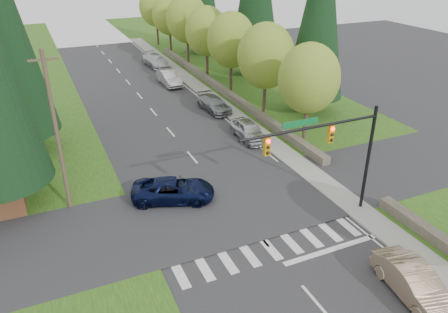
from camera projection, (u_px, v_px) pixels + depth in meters
ground at (303, 287)px, 21.23m from camera, size 120.00×120.00×0.00m
grass_east at (302, 114)px, 42.32m from camera, size 14.00×110.00×0.06m
grass_west at (9, 164)px, 32.81m from camera, size 14.00×110.00×0.06m
cross_street at (233, 205)px, 27.77m from camera, size 120.00×8.00×0.10m
sidewalk_east at (236, 116)px, 41.71m from camera, size 1.80×80.00×0.13m
curb_east at (228, 117)px, 41.40m from camera, size 0.20×80.00×0.13m
stone_wall_north at (219, 88)px, 48.75m from camera, size 0.70×40.00×0.70m
traffic_signal at (332, 144)px, 24.29m from camera, size 8.70×0.37×6.80m
utility_pole at (57, 133)px, 25.28m from camera, size 1.60×0.24×10.00m
decid_tree_0 at (309, 79)px, 33.55m from camera, size 4.80×4.80×8.37m
decid_tree_1 at (266, 56)px, 39.22m from camera, size 5.20×5.20×8.80m
decid_tree_2 at (231, 40)px, 44.81m from camera, size 5.00×5.00×8.82m
decid_tree_3 at (207, 31)px, 50.69m from camera, size 5.00×5.00×8.55m
decid_tree_4 at (187, 19)px, 56.27m from camera, size 5.40×5.40×9.18m
decid_tree_5 at (169, 15)px, 62.16m from camera, size 4.80×4.80×8.30m
decid_tree_6 at (156, 7)px, 67.77m from camera, size 5.20×5.20×8.86m
conifer_e_a at (320, 8)px, 38.34m from camera, size 5.44×5.44×17.80m
sedan_champagne at (414, 283)px, 20.39m from camera, size 2.26×4.93×1.57m
suv_navy at (173, 190)px, 28.05m from camera, size 5.81×4.18×1.47m
parked_car_a at (249, 130)px, 36.76m from camera, size 1.96×4.63×1.56m
parked_car_b at (214, 104)px, 42.90m from camera, size 2.33×4.98×1.41m
parked_car_c at (169, 78)px, 50.58m from camera, size 1.82×4.94×1.61m
parked_car_d at (162, 63)px, 57.27m from camera, size 1.89×4.15×1.38m
parked_car_e at (155, 60)px, 58.11m from camera, size 2.74×5.65×1.59m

